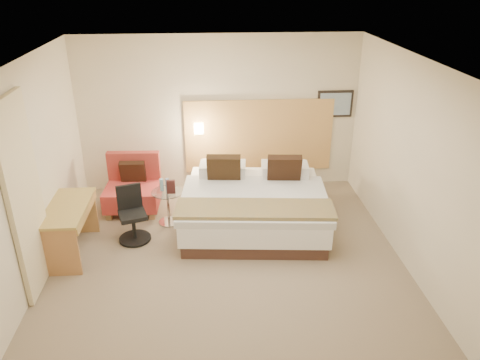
{
  "coord_description": "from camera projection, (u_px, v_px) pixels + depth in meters",
  "views": [
    {
      "loc": [
        -0.21,
        -5.29,
        3.71
      ],
      "look_at": [
        0.22,
        0.5,
        1.02
      ],
      "focal_mm": 35.0,
      "sensor_mm": 36.0,
      "label": 1
    }
  ],
  "objects": [
    {
      "name": "floor",
      "position": [
        227.0,
        264.0,
        6.36
      ],
      "size": [
        4.8,
        5.0,
        0.02
      ],
      "primitive_type": "cube",
      "color": "#7A6852",
      "rests_on": "ground"
    },
    {
      "name": "ceiling",
      "position": [
        224.0,
        62.0,
        5.22
      ],
      "size": [
        4.8,
        5.0,
        0.02
      ],
      "primitive_type": "cube",
      "color": "white",
      "rests_on": "floor"
    },
    {
      "name": "wall_back",
      "position": [
        219.0,
        114.0,
        8.06
      ],
      "size": [
        4.8,
        0.02,
        2.7
      ],
      "primitive_type": "cube",
      "color": "beige",
      "rests_on": "floor"
    },
    {
      "name": "wall_front",
      "position": [
        241.0,
        308.0,
        3.52
      ],
      "size": [
        4.8,
        0.02,
        2.7
      ],
      "primitive_type": "cube",
      "color": "beige",
      "rests_on": "floor"
    },
    {
      "name": "wall_left",
      "position": [
        26.0,
        179.0,
        5.63
      ],
      "size": [
        0.02,
        5.0,
        2.7
      ],
      "primitive_type": "cube",
      "color": "beige",
      "rests_on": "floor"
    },
    {
      "name": "wall_right",
      "position": [
        414.0,
        167.0,
        5.95
      ],
      "size": [
        0.02,
        5.0,
        2.7
      ],
      "primitive_type": "cube",
      "color": "beige",
      "rests_on": "floor"
    },
    {
      "name": "headboard_panel",
      "position": [
        259.0,
        136.0,
        8.24
      ],
      "size": [
        2.6,
        0.04,
        1.3
      ],
      "primitive_type": "cube",
      "color": "tan",
      "rests_on": "wall_back"
    },
    {
      "name": "art_frame",
      "position": [
        335.0,
        104.0,
        8.11
      ],
      "size": [
        0.62,
        0.03,
        0.47
      ],
      "primitive_type": "cube",
      "color": "black",
      "rests_on": "wall_back"
    },
    {
      "name": "art_canvas",
      "position": [
        335.0,
        104.0,
        8.09
      ],
      "size": [
        0.54,
        0.01,
        0.39
      ],
      "primitive_type": "cube",
      "color": "#778FA5",
      "rests_on": "wall_back"
    },
    {
      "name": "lamp_arm",
      "position": [
        199.0,
        127.0,
        8.04
      ],
      "size": [
        0.02,
        0.12,
        0.02
      ],
      "primitive_type": "cylinder",
      "rotation": [
        1.57,
        0.0,
        0.0
      ],
      "color": "silver",
      "rests_on": "wall_back"
    },
    {
      "name": "lamp_shade",
      "position": [
        199.0,
        128.0,
        7.98
      ],
      "size": [
        0.15,
        0.15,
        0.15
      ],
      "primitive_type": "cube",
      "color": "#FDECC6",
      "rests_on": "wall_back"
    },
    {
      "name": "curtain",
      "position": [
        25.0,
        198.0,
        5.46
      ],
      "size": [
        0.06,
        0.9,
        2.42
      ],
      "primitive_type": "cube",
      "color": "beige",
      "rests_on": "wall_left"
    },
    {
      "name": "bottle_a",
      "position": [
        162.0,
        185.0,
        7.14
      ],
      "size": [
        0.06,
        0.06,
        0.19
      ],
      "primitive_type": "cylinder",
      "rotation": [
        0.0,
        0.0,
        -0.01
      ],
      "color": "#91C6E0",
      "rests_on": "side_table"
    },
    {
      "name": "bottle_b",
      "position": [
        167.0,
        185.0,
        7.15
      ],
      "size": [
        0.06,
        0.06,
        0.19
      ],
      "primitive_type": "cylinder",
      "rotation": [
        0.0,
        0.0,
        -0.01
      ],
      "color": "#7A94BD",
      "rests_on": "side_table"
    },
    {
      "name": "menu_folder",
      "position": [
        171.0,
        187.0,
        7.06
      ],
      "size": [
        0.13,
        0.05,
        0.21
      ],
      "primitive_type": "cube",
      "rotation": [
        0.0,
        0.0,
        -0.01
      ],
      "color": "#3D1A19",
      "rests_on": "side_table"
    },
    {
      "name": "bed",
      "position": [
        254.0,
        203.0,
        7.22
      ],
      "size": [
        2.32,
        2.28,
        1.05
      ],
      "color": "#422921",
      "rests_on": "floor"
    },
    {
      "name": "lounge_chair",
      "position": [
        133.0,
        188.0,
        7.66
      ],
      "size": [
        0.89,
        0.79,
        0.91
      ],
      "color": "#9D7B4A",
      "rests_on": "floor"
    },
    {
      "name": "side_table",
      "position": [
        168.0,
        205.0,
        7.25
      ],
      "size": [
        0.49,
        0.49,
        0.54
      ],
      "color": "#BBBDC2",
      "rests_on": "floor"
    },
    {
      "name": "desk",
      "position": [
        70.0,
        216.0,
        6.38
      ],
      "size": [
        0.54,
        1.17,
        0.73
      ],
      "color": "#A98C42",
      "rests_on": "floor"
    },
    {
      "name": "desk_chair",
      "position": [
        133.0,
        219.0,
        6.8
      ],
      "size": [
        0.58,
        0.58,
        0.82
      ],
      "color": "black",
      "rests_on": "floor"
    }
  ]
}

